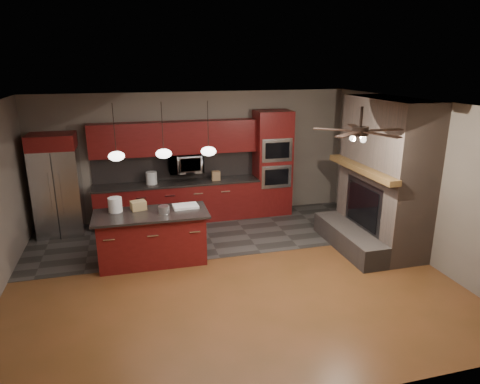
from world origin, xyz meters
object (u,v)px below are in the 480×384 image
object	(u,v)px
microwave	(186,163)
kitchen_island	(152,237)
paint_can	(164,209)
white_bucket	(115,205)
cardboard_box	(138,205)
refrigerator	(57,185)
oven_tower	(272,163)
counter_box	(216,176)
counter_bucket	(151,178)
paint_tray	(185,206)

from	to	relation	value
microwave	kitchen_island	xyz separation A→B (m)	(-0.89, -1.97, -0.83)
kitchen_island	paint_can	world-z (taller)	paint_can
microwave	white_bucket	distance (m)	2.30
microwave	cardboard_box	xyz separation A→B (m)	(-1.09, -1.75, -0.30)
refrigerator	cardboard_box	xyz separation A→B (m)	(1.53, -1.61, -0.04)
oven_tower	paint_can	size ratio (longest dim) A/B	12.64
refrigerator	white_bucket	xyz separation A→B (m)	(1.14, -1.62, 0.01)
counter_box	white_bucket	bearing A→B (deg)	-139.92
paint_can	counter_bucket	xyz separation A→B (m)	(-0.08, 1.97, 0.05)
kitchen_island	white_bucket	xyz separation A→B (m)	(-0.58, 0.22, 0.58)
paint_can	cardboard_box	size ratio (longest dim) A/B	0.75
refrigerator	kitchen_island	world-z (taller)	refrigerator
microwave	counter_box	distance (m)	0.72
kitchen_island	white_bucket	bearing A→B (deg)	160.51
oven_tower	paint_can	xyz separation A→B (m)	(-2.65, -1.96, -0.21)
oven_tower	paint_tray	world-z (taller)	oven_tower
paint_tray	microwave	bearing A→B (deg)	78.19
white_bucket	counter_bucket	world-z (taller)	white_bucket
microwave	cardboard_box	size ratio (longest dim) A/B	2.90
white_bucket	counter_box	size ratio (longest dim) A/B	1.27
paint_can	paint_tray	xyz separation A→B (m)	(0.40, 0.19, -0.04)
refrigerator	paint_tray	bearing A→B (deg)	-35.90
refrigerator	counter_box	size ratio (longest dim) A/B	10.32
refrigerator	kitchen_island	bearing A→B (deg)	-46.75
white_bucket	counter_box	bearing A→B (deg)	37.83
oven_tower	cardboard_box	world-z (taller)	oven_tower
oven_tower	paint_tray	size ratio (longest dim) A/B	5.44
counter_bucket	paint_can	bearing A→B (deg)	-87.76
counter_bucket	oven_tower	bearing A→B (deg)	-0.16
kitchen_island	cardboard_box	xyz separation A→B (m)	(-0.20, 0.22, 0.53)
microwave	paint_can	size ratio (longest dim) A/B	3.89
oven_tower	counter_box	size ratio (longest dim) A/B	11.85
paint_can	counter_bucket	distance (m)	1.97
cardboard_box	counter_box	xyz separation A→B (m)	(1.73, 1.65, 0.00)
oven_tower	kitchen_island	size ratio (longest dim) A/B	1.21
oven_tower	white_bucket	xyz separation A→B (m)	(-3.45, -1.69, -0.14)
refrigerator	counter_bucket	distance (m)	1.87
kitchen_island	counter_box	distance (m)	2.48
cardboard_box	refrigerator	bearing A→B (deg)	119.01
microwave	counter_bucket	bearing A→B (deg)	-176.17
oven_tower	counter_bucket	distance (m)	2.73
counter_bucket	cardboard_box	bearing A→B (deg)	-101.33
white_bucket	cardboard_box	size ratio (longest dim) A/B	1.01
counter_box	kitchen_island	bearing A→B (deg)	-127.23
kitchen_island	cardboard_box	size ratio (longest dim) A/B	7.79
refrigerator	counter_bucket	world-z (taller)	refrigerator
microwave	refrigerator	distance (m)	2.63
microwave	white_bucket	xyz separation A→B (m)	(-1.48, -1.75, -0.25)
refrigerator	cardboard_box	distance (m)	2.22
refrigerator	white_bucket	distance (m)	1.98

